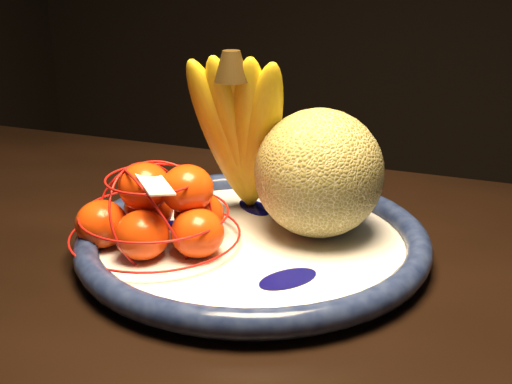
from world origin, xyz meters
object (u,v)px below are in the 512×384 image
(fruit_bowl, at_px, (253,240))
(banana_bunch, at_px, (242,128))
(cantaloupe, at_px, (319,173))
(mandarin_bag, at_px, (159,214))
(dining_table, at_px, (233,356))

(fruit_bowl, bearing_deg, banana_bunch, 120.83)
(fruit_bowl, relative_size, banana_bunch, 1.77)
(cantaloupe, height_order, mandarin_bag, cantaloupe)
(dining_table, height_order, cantaloupe, cantaloupe)
(dining_table, bearing_deg, banana_bunch, 108.50)
(dining_table, relative_size, fruit_bowl, 3.80)
(fruit_bowl, xyz_separation_m, mandarin_bag, (-0.09, -0.05, 0.04))
(dining_table, xyz_separation_m, banana_bunch, (-0.05, 0.15, 0.21))
(mandarin_bag, bearing_deg, fruit_bowl, 26.29)
(cantaloupe, height_order, banana_bunch, banana_bunch)
(cantaloupe, relative_size, banana_bunch, 0.65)
(dining_table, distance_m, cantaloupe, 0.22)
(fruit_bowl, distance_m, mandarin_bag, 0.11)
(fruit_bowl, bearing_deg, cantaloupe, 35.48)
(dining_table, bearing_deg, mandarin_bag, 158.37)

